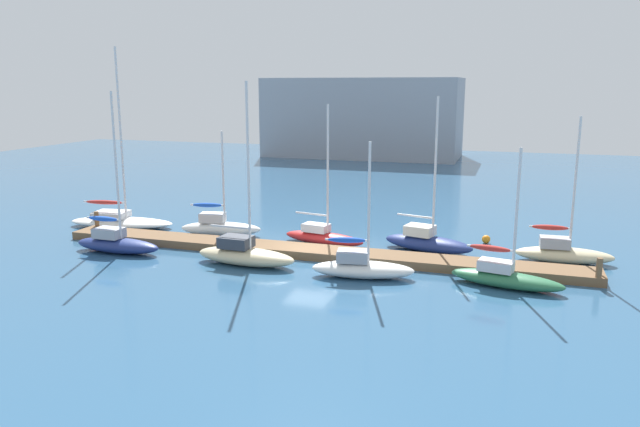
{
  "coord_description": "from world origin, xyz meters",
  "views": [
    {
      "loc": [
        10.6,
        -30.75,
        9.26
      ],
      "look_at": [
        0.0,
        2.0,
        2.0
      ],
      "focal_mm": 34.06,
      "sensor_mm": 36.0,
      "label": 1
    }
  ],
  "objects_px": {
    "sailboat_8": "(563,252)",
    "harbor_building_distant": "(363,118)",
    "sailboat_3": "(245,253)",
    "mooring_buoy_orange": "(486,239)",
    "sailboat_5": "(361,266)",
    "sailboat_0": "(120,220)",
    "sailboat_4": "(323,235)",
    "sailboat_7": "(505,276)",
    "sailboat_1": "(116,242)",
    "sailboat_6": "(427,241)",
    "sailboat_2": "(220,226)"
  },
  "relations": [
    {
      "from": "sailboat_5",
      "to": "sailboat_2",
      "type": "bearing_deg",
      "value": 142.31
    },
    {
      "from": "sailboat_2",
      "to": "sailboat_4",
      "type": "height_order",
      "value": "sailboat_4"
    },
    {
      "from": "sailboat_3",
      "to": "sailboat_7",
      "type": "bearing_deg",
      "value": 4.69
    },
    {
      "from": "sailboat_3",
      "to": "sailboat_4",
      "type": "distance_m",
      "value": 5.96
    },
    {
      "from": "sailboat_2",
      "to": "sailboat_1",
      "type": "bearing_deg",
      "value": -136.99
    },
    {
      "from": "mooring_buoy_orange",
      "to": "harbor_building_distant",
      "type": "distance_m",
      "value": 46.64
    },
    {
      "from": "sailboat_3",
      "to": "sailboat_4",
      "type": "height_order",
      "value": "sailboat_3"
    },
    {
      "from": "sailboat_6",
      "to": "sailboat_8",
      "type": "distance_m",
      "value": 7.21
    },
    {
      "from": "sailboat_5",
      "to": "sailboat_8",
      "type": "xyz_separation_m",
      "value": [
        9.59,
        5.87,
        0.01
      ]
    },
    {
      "from": "sailboat_2",
      "to": "sailboat_7",
      "type": "xyz_separation_m",
      "value": [
        17.34,
        -4.91,
        -0.06
      ]
    },
    {
      "from": "sailboat_0",
      "to": "harbor_building_distant",
      "type": "relative_size",
      "value": 0.46
    },
    {
      "from": "mooring_buoy_orange",
      "to": "sailboat_8",
      "type": "bearing_deg",
      "value": -35.17
    },
    {
      "from": "sailboat_5",
      "to": "sailboat_6",
      "type": "distance_m",
      "value": 6.39
    },
    {
      "from": "sailboat_2",
      "to": "mooring_buoy_orange",
      "type": "xyz_separation_m",
      "value": [
        16.1,
        3.18,
        -0.35
      ]
    },
    {
      "from": "sailboat_2",
      "to": "sailboat_8",
      "type": "xyz_separation_m",
      "value": [
        20.18,
        0.3,
        -0.02
      ]
    },
    {
      "from": "mooring_buoy_orange",
      "to": "sailboat_4",
      "type": "bearing_deg",
      "value": -161.19
    },
    {
      "from": "sailboat_5",
      "to": "harbor_building_distant",
      "type": "xyz_separation_m",
      "value": [
        -12.77,
        51.38,
        4.56
      ]
    },
    {
      "from": "sailboat_1",
      "to": "sailboat_8",
      "type": "height_order",
      "value": "sailboat_1"
    },
    {
      "from": "sailboat_0",
      "to": "harbor_building_distant",
      "type": "xyz_separation_m",
      "value": [
        5.23,
        45.76,
        4.61
      ]
    },
    {
      "from": "sailboat_8",
      "to": "harbor_building_distant",
      "type": "bearing_deg",
      "value": 113.88
    },
    {
      "from": "sailboat_3",
      "to": "sailboat_5",
      "type": "height_order",
      "value": "sailboat_3"
    },
    {
      "from": "sailboat_3",
      "to": "sailboat_4",
      "type": "relative_size",
      "value": 1.15
    },
    {
      "from": "sailboat_7",
      "to": "mooring_buoy_orange",
      "type": "height_order",
      "value": "sailboat_7"
    },
    {
      "from": "sailboat_3",
      "to": "sailboat_1",
      "type": "bearing_deg",
      "value": -176.8
    },
    {
      "from": "mooring_buoy_orange",
      "to": "sailboat_3",
      "type": "bearing_deg",
      "value": -144.44
    },
    {
      "from": "harbor_building_distant",
      "to": "sailboat_4",
      "type": "bearing_deg",
      "value": -78.88
    },
    {
      "from": "sailboat_0",
      "to": "sailboat_2",
      "type": "bearing_deg",
      "value": -9.02
    },
    {
      "from": "sailboat_0",
      "to": "mooring_buoy_orange",
      "type": "bearing_deg",
      "value": -1.03
    },
    {
      "from": "sailboat_5",
      "to": "sailboat_3",
      "type": "bearing_deg",
      "value": 167.91
    },
    {
      "from": "sailboat_3",
      "to": "mooring_buoy_orange",
      "type": "height_order",
      "value": "sailboat_3"
    },
    {
      "from": "sailboat_2",
      "to": "sailboat_5",
      "type": "xyz_separation_m",
      "value": [
        10.58,
        -5.57,
        -0.04
      ]
    },
    {
      "from": "sailboat_2",
      "to": "sailboat_8",
      "type": "relative_size",
      "value": 0.85
    },
    {
      "from": "sailboat_4",
      "to": "mooring_buoy_orange",
      "type": "bearing_deg",
      "value": 28.95
    },
    {
      "from": "sailboat_2",
      "to": "sailboat_4",
      "type": "relative_size",
      "value": 0.8
    },
    {
      "from": "sailboat_0",
      "to": "mooring_buoy_orange",
      "type": "relative_size",
      "value": 23.35
    },
    {
      "from": "sailboat_8",
      "to": "harbor_building_distant",
      "type": "height_order",
      "value": "harbor_building_distant"
    },
    {
      "from": "sailboat_1",
      "to": "sailboat_7",
      "type": "distance_m",
      "value": 21.08
    },
    {
      "from": "sailboat_7",
      "to": "sailboat_5",
      "type": "bearing_deg",
      "value": -163.47
    },
    {
      "from": "sailboat_4",
      "to": "harbor_building_distant",
      "type": "bearing_deg",
      "value": 111.26
    },
    {
      "from": "sailboat_0",
      "to": "sailboat_4",
      "type": "distance_m",
      "value": 14.23
    },
    {
      "from": "sailboat_0",
      "to": "sailboat_1",
      "type": "bearing_deg",
      "value": -64.48
    },
    {
      "from": "sailboat_6",
      "to": "sailboat_8",
      "type": "bearing_deg",
      "value": 13.26
    },
    {
      "from": "sailboat_3",
      "to": "sailboat_7",
      "type": "height_order",
      "value": "sailboat_3"
    },
    {
      "from": "sailboat_7",
      "to": "harbor_building_distant",
      "type": "relative_size",
      "value": 0.26
    },
    {
      "from": "sailboat_4",
      "to": "harbor_building_distant",
      "type": "height_order",
      "value": "harbor_building_distant"
    },
    {
      "from": "sailboat_1",
      "to": "harbor_building_distant",
      "type": "relative_size",
      "value": 0.36
    },
    {
      "from": "sailboat_7",
      "to": "sailboat_8",
      "type": "distance_m",
      "value": 5.94
    },
    {
      "from": "harbor_building_distant",
      "to": "sailboat_8",
      "type": "bearing_deg",
      "value": -63.83
    },
    {
      "from": "sailboat_6",
      "to": "mooring_buoy_orange",
      "type": "distance_m",
      "value": 4.23
    },
    {
      "from": "sailboat_7",
      "to": "sailboat_8",
      "type": "height_order",
      "value": "sailboat_8"
    }
  ]
}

